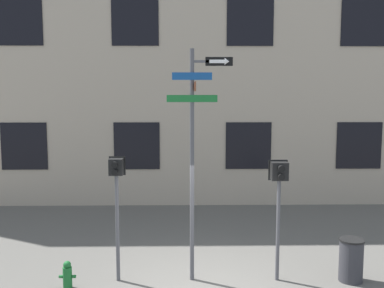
{
  "coord_description": "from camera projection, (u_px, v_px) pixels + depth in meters",
  "views": [
    {
      "loc": [
        -0.3,
        -8.19,
        3.92
      ],
      "look_at": [
        -0.14,
        0.66,
        2.94
      ],
      "focal_mm": 40.0,
      "sensor_mm": 36.0,
      "label": 1
    }
  ],
  "objects": [
    {
      "name": "pedestrian_signal_left",
      "position": [
        117.0,
        187.0,
        8.95
      ],
      "size": [
        0.35,
        0.4,
        2.67
      ],
      "color": "#4C4C51",
      "rests_on": "ground_plane"
    },
    {
      "name": "street_sign_pole",
      "position": [
        195.0,
        144.0,
        8.9
      ],
      "size": [
        1.35,
        0.98,
        4.9
      ],
      "color": "#4C4C51",
      "rests_on": "ground_plane"
    },
    {
      "name": "trash_bin",
      "position": [
        351.0,
        260.0,
        9.11
      ],
      "size": [
        0.53,
        0.53,
        0.92
      ],
      "color": "#333338",
      "rests_on": "ground_plane"
    },
    {
      "name": "fire_hydrant",
      "position": [
        67.0,
        275.0,
        8.78
      ],
      "size": [
        0.34,
        0.18,
        0.58
      ],
      "color": "#196028",
      "rests_on": "ground_plane"
    },
    {
      "name": "pedestrian_signal_right",
      "position": [
        279.0,
        186.0,
        8.98
      ],
      "size": [
        0.41,
        0.4,
        2.6
      ],
      "color": "#4C4C51",
      "rests_on": "ground_plane"
    },
    {
      "name": "building_facade",
      "position": [
        193.0,
        23.0,
        15.12
      ],
      "size": [
        24.0,
        0.63,
        13.07
      ],
      "color": "tan",
      "rests_on": "ground_plane"
    }
  ]
}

